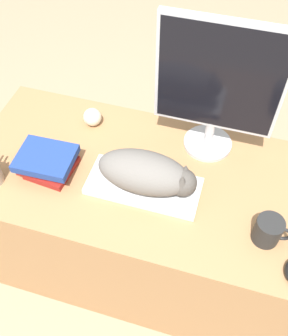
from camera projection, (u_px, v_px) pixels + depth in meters
name	position (u px, v px, depth m)	size (l,w,h in m)	color
ground_plane	(122.00, 320.00, 1.86)	(12.00, 12.00, 0.00)	#998466
desk	(142.00, 222.00, 1.78)	(1.39, 0.68, 0.71)	#9E7047
keyboard	(144.00, 186.00, 1.46)	(0.42, 0.18, 0.02)	silver
cat	(148.00, 173.00, 1.39)	(0.36, 0.17, 0.14)	#66605B
monitor	(218.00, 84.00, 1.36)	(0.45, 0.19, 0.56)	#B7B7BC
coffee_mug	(269.00, 231.00, 1.30)	(0.13, 0.09, 0.10)	black
baseball	(92.00, 117.00, 1.65)	(0.08, 0.08, 0.08)	beige
book_stack	(48.00, 161.00, 1.49)	(0.22, 0.19, 0.09)	maroon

